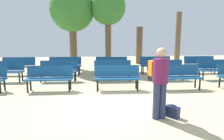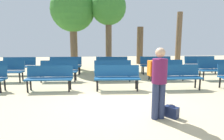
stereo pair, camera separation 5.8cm
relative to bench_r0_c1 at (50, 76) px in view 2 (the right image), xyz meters
The scene contains 20 objects.
ground_plane 2.86m from the bench_r0_c1, 35.96° to the right, with size 26.71×26.71×0.00m, color #CCB789.
bench_r0_c1 is the anchor object (origin of this frame).
bench_r0_c2 2.38m from the bench_r0_c1, ahead, with size 1.62×0.57×0.87m.
bench_r0_c3 4.60m from the bench_r0_c1, ahead, with size 1.61×0.50×0.87m.
bench_r1_c0 2.71m from the bench_r0_c1, 144.40° to the left, with size 1.61×0.53×0.87m.
bench_r1_c1 1.49m from the bench_r0_c1, 87.79° to the left, with size 1.62×0.55×0.87m.
bench_r1_c2 2.73m from the bench_r0_c1, 30.12° to the left, with size 1.61×0.51×0.87m.
bench_r1_c3 4.86m from the bench_r0_c1, 15.78° to the left, with size 1.60×0.49×0.87m.
bench_r1_c4 7.06m from the bench_r0_c1, ahead, with size 1.62×0.54×0.87m.
bench_r2_c0 3.73m from the bench_r0_c1, 125.38° to the left, with size 1.62×0.56×0.87m.
bench_r2_c1 2.98m from the bench_r0_c1, 87.77° to the left, with size 1.62×0.57×0.87m.
bench_r2_c2 3.77m from the bench_r0_c1, 49.55° to the left, with size 1.62×0.57×0.87m.
bench_r2_c3 5.50m from the bench_r0_c1, 30.98° to the left, with size 1.61×0.51×0.87m.
bench_r2_c4 7.58m from the bench_r0_c1, 21.29° to the left, with size 1.61×0.53×0.87m.
tree_0 5.64m from the bench_r0_c1, 85.56° to the left, with size 2.53×2.53×4.68m.
tree_1 5.93m from the bench_r0_c1, 62.19° to the left, with size 1.99×1.99×4.51m.
tree_2 9.10m from the bench_r0_c1, 38.52° to the left, with size 0.35×0.35×3.44m.
tree_3 8.12m from the bench_r0_c1, 54.30° to the left, with size 0.43×0.43×2.54m.
visitor_with_backpack 4.06m from the bench_r0_c1, 41.25° to the right, with size 0.40×0.57×1.65m.
handbag 4.32m from the bench_r0_c1, 38.06° to the right, with size 0.34×0.36×0.29m.
Camera 2 is at (-0.68, -5.28, 1.89)m, focal length 31.59 mm.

